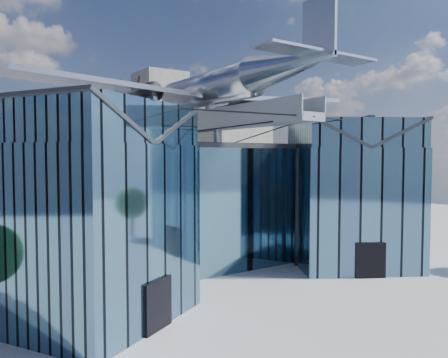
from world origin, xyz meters
TOP-DOWN VIEW (x-y plane):
  - ground_plane at (0.00, 0.00)m, footprint 120.00×120.00m
  - museum at (0.00, 5.82)m, footprint 32.88×24.50m
  - bg_towers at (1.45, 50.49)m, footprint 77.00×24.50m
  - tree_side_e at (19.43, 1.78)m, footprint 4.14×4.14m

SIDE VIEW (x-z plane):
  - ground_plane at x=0.00m, z-range 0.00..0.00m
  - tree_side_e at x=19.43m, z-range 1.02..6.80m
  - museum at x=0.00m, z-range -3.26..14.34m
  - bg_towers at x=1.45m, z-range -2.99..23.01m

